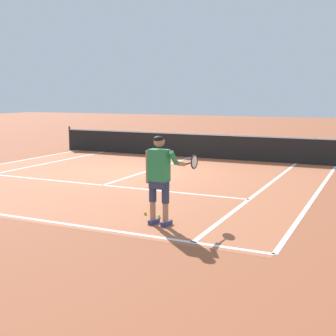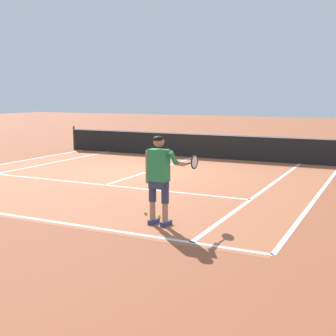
{
  "view_description": "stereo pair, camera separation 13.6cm",
  "coord_description": "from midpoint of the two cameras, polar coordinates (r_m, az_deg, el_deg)",
  "views": [
    {
      "loc": [
        6.9,
        -12.86,
        2.46
      ],
      "look_at": [
        3.14,
        -4.84,
        1.05
      ],
      "focal_mm": 49.08,
      "sensor_mm": 36.0,
      "label": 1
    },
    {
      "loc": [
        7.02,
        -12.8,
        2.46
      ],
      "look_at": [
        3.14,
        -4.84,
        1.05
      ],
      "focal_mm": 49.08,
      "sensor_mm": 36.0,
      "label": 2
    }
  ],
  "objects": [
    {
      "name": "ground_plane",
      "position": [
        14.8,
        -2.43,
        -0.53
      ],
      "size": [
        80.0,
        80.0,
        0.0
      ],
      "primitive_type": "plane",
      "color": "#9E5133"
    },
    {
      "name": "court_inner_surface",
      "position": [
        13.97,
        -4.31,
        -1.11
      ],
      "size": [
        10.98,
        10.36,
        0.0
      ],
      "primitive_type": "cube",
      "color": "#B2603D",
      "rests_on": "ground"
    },
    {
      "name": "line_baseline",
      "position": [
        10.09,
        -18.77,
        -5.53
      ],
      "size": [
        10.98,
        0.1,
        0.01
      ],
      "primitive_type": "cube",
      "color": "white",
      "rests_on": "ground"
    },
    {
      "name": "line_service",
      "position": [
        12.79,
        -7.52,
        -2.11
      ],
      "size": [
        8.23,
        0.1,
        0.01
      ],
      "primitive_type": "cube",
      "color": "white",
      "rests_on": "ground"
    },
    {
      "name": "line_centre_service",
      "position": [
        15.51,
        -1.0,
        -0.07
      ],
      "size": [
        0.1,
        6.4,
        0.01
      ],
      "primitive_type": "cube",
      "color": "white",
      "rests_on": "ground"
    },
    {
      "name": "line_singles_left",
      "position": [
        16.41,
        -16.82,
        0.05
      ],
      "size": [
        0.1,
        9.96,
        0.01
      ],
      "primitive_type": "cube",
      "color": "white",
      "rests_on": "ground"
    },
    {
      "name": "line_singles_right",
      "position": [
        12.45,
        12.3,
        -2.54
      ],
      "size": [
        0.1,
        9.96,
        0.01
      ],
      "primitive_type": "cube",
      "color": "white",
      "rests_on": "ground"
    },
    {
      "name": "line_doubles_right",
      "position": [
        12.21,
        18.58,
        -3.04
      ],
      "size": [
        0.1,
        9.96,
        0.01
      ],
      "primitive_type": "cube",
      "color": "white",
      "rests_on": "ground"
    },
    {
      "name": "tennis_net",
      "position": [
        18.33,
        3.55,
        2.88
      ],
      "size": [
        11.96,
        0.08,
        1.07
      ],
      "color": "#333338",
      "rests_on": "ground"
    },
    {
      "name": "tennis_player",
      "position": [
        8.64,
        -0.57,
        -0.75
      ],
      "size": [
        0.69,
        1.1,
        1.71
      ],
      "color": "navy",
      "rests_on": "ground"
    },
    {
      "name": "tennis_ball_near_feet",
      "position": [
        9.59,
        -2.4,
        -5.62
      ],
      "size": [
        0.07,
        0.07,
        0.07
      ],
      "primitive_type": "sphere",
      "color": "#CCE02D",
      "rests_on": "ground"
    },
    {
      "name": "tennis_ball_by_baseline",
      "position": [
        9.35,
        -0.7,
        -6.0
      ],
      "size": [
        0.07,
        0.07,
        0.07
      ],
      "primitive_type": "sphere",
      "color": "#CCE02D",
      "rests_on": "ground"
    }
  ]
}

